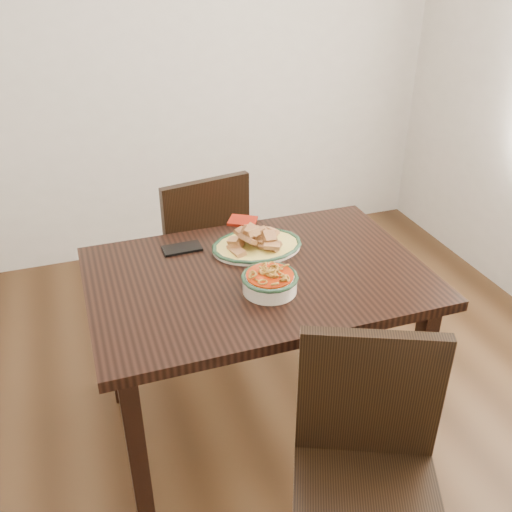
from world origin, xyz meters
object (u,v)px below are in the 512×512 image
object	(u,v)px
chair_near	(367,464)
noodle_bowl	(270,280)
smartphone	(182,248)
chair_far	(199,248)
dining_table	(258,294)
fish_plate	(257,239)

from	to	relation	value
chair_near	noodle_bowl	world-z (taller)	chair_near
smartphone	chair_far	bearing A→B (deg)	67.61
smartphone	dining_table	bearing A→B (deg)	-50.91
chair_far	smartphone	bearing A→B (deg)	58.94
dining_table	smartphone	distance (m)	0.36
fish_plate	noodle_bowl	world-z (taller)	fish_plate
dining_table	chair_far	distance (m)	0.72
chair_far	dining_table	bearing A→B (deg)	84.66
fish_plate	noodle_bowl	bearing A→B (deg)	-100.92
dining_table	smartphone	xyz separation A→B (m)	(-0.22, 0.26, 0.10)
dining_table	smartphone	world-z (taller)	smartphone
dining_table	noodle_bowl	bearing A→B (deg)	-90.13
fish_plate	smartphone	distance (m)	0.30
chair_near	fish_plate	bearing A→B (deg)	115.53
fish_plate	noodle_bowl	xyz separation A→B (m)	(-0.06, -0.30, -0.00)
dining_table	smartphone	bearing A→B (deg)	130.41
noodle_bowl	smartphone	bearing A→B (deg)	119.88
chair_far	smartphone	distance (m)	0.53
smartphone	chair_near	bearing A→B (deg)	-73.87
dining_table	fish_plate	distance (m)	0.23
dining_table	fish_plate	xyz separation A→B (m)	(0.06, 0.17, 0.14)
dining_table	chair_near	distance (m)	0.74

